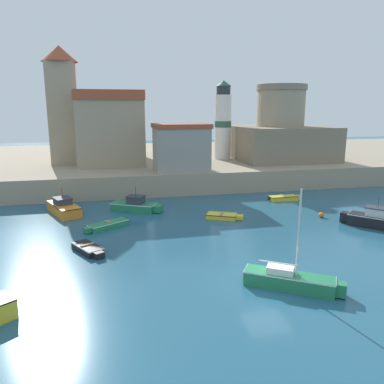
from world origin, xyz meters
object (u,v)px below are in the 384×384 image
sailboat_green_4 (290,280)px  dinghy_yellow_5 (223,216)px  lighthouse (223,122)px  dinghy_yellow_8 (284,198)px  church (104,124)px  mooring_buoy (321,215)px  fortress (279,135)px  dinghy_black_0 (88,249)px  motorboat_green_9 (136,205)px  dinghy_green_7 (107,225)px  harbor_shed_near_wharf (181,147)px  motorboat_black_2 (377,220)px  motorboat_orange_3 (63,207)px

sailboat_green_4 → dinghy_yellow_5: 13.79m
sailboat_green_4 → lighthouse: lighthouse is taller
dinghy_yellow_8 → church: size_ratio=0.23×
mooring_buoy → fortress: size_ratio=0.04×
fortress → dinghy_black_0: bearing=-135.9°
motorboat_green_9 → dinghy_yellow_5: bearing=-30.5°
dinghy_green_7 → lighthouse: (16.82, 22.12, 7.61)m
sailboat_green_4 → dinghy_yellow_8: 20.90m
motorboat_green_9 → harbor_shed_near_wharf: bearing=52.5°
dinghy_black_0 → dinghy_yellow_8: 22.81m
motorboat_black_2 → dinghy_green_7: 22.51m
lighthouse → dinghy_yellow_8: bearing=-83.4°
church → harbor_shed_near_wharf: (8.81, -10.92, -2.42)m
dinghy_black_0 → motorboat_green_9: size_ratio=0.64×
sailboat_green_4 → mooring_buoy: size_ratio=11.68×
church → motorboat_orange_3: bearing=-102.4°
dinghy_yellow_8 → mooring_buoy: bearing=-87.0°
dinghy_black_0 → sailboat_green_4: bearing=-35.8°
motorboat_orange_3 → lighthouse: lighthouse is taller
sailboat_green_4 → mooring_buoy: bearing=52.3°
motorboat_green_9 → harbor_shed_near_wharf: (6.09, 7.92, 4.76)m
fortress → motorboat_orange_3: bearing=-153.0°
dinghy_yellow_5 → lighthouse: lighthouse is taller
motorboat_green_9 → fortress: size_ratio=0.38×
dinghy_yellow_5 → fortress: 25.07m
lighthouse → motorboat_orange_3: bearing=-141.5°
dinghy_yellow_5 → lighthouse: (6.56, 21.51, 7.66)m
motorboat_black_2 → lighthouse: bearing=100.9°
sailboat_green_4 → mooring_buoy: 15.22m
lighthouse → harbor_shed_near_wharf: (-8.00, -9.17, -2.60)m
motorboat_black_2 → motorboat_green_9: 21.62m
dinghy_yellow_8 → harbor_shed_near_wharf: harbor_shed_near_wharf is taller
harbor_shed_near_wharf → dinghy_green_7: bearing=-124.2°
motorboat_orange_3 → motorboat_green_9: size_ratio=1.14×
motorboat_black_2 → dinghy_yellow_8: size_ratio=1.30×
dinghy_yellow_5 → church: church is taller
dinghy_yellow_5 → harbor_shed_near_wharf: bearing=96.7°
dinghy_yellow_8 → lighthouse: size_ratio=0.34×
motorboat_orange_3 → harbor_shed_near_wharf: (12.86, 7.44, 4.69)m
mooring_buoy → motorboat_green_9: bearing=159.4°
sailboat_green_4 → dinghy_yellow_8: bearing=64.7°
sailboat_green_4 → mooring_buoy: sailboat_green_4 is taller
dinghy_yellow_5 → church: 26.50m
motorboat_black_2 → mooring_buoy: size_ratio=10.13×
mooring_buoy → church: size_ratio=0.03×
sailboat_green_4 → motorboat_green_9: sailboat_green_4 is taller
motorboat_orange_3 → motorboat_green_9: motorboat_orange_3 is taller
dinghy_yellow_5 → motorboat_green_9: (-7.53, 4.43, 0.30)m
harbor_shed_near_wharf → dinghy_black_0: bearing=-119.2°
sailboat_green_4 → harbor_shed_near_wharf: harbor_shed_near_wharf is taller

